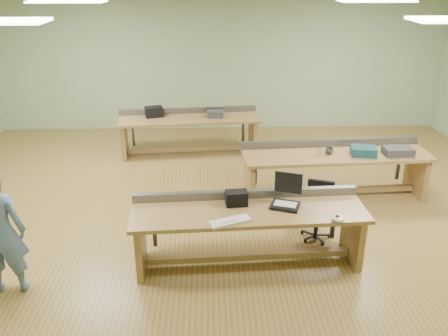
{
  "coord_description": "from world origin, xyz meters",
  "views": [
    {
      "loc": [
        -0.24,
        -6.6,
        3.48
      ],
      "look_at": [
        -0.05,
        -0.6,
        0.93
      ],
      "focal_mm": 38.0,
      "sensor_mm": 36.0,
      "label": 1
    }
  ],
  "objects_px": {
    "workbench_mid": "(335,164)",
    "task_chair": "(317,218)",
    "parts_bin_grey": "(398,151)",
    "workbench_back": "(189,127)",
    "mug": "(329,151)",
    "parts_bin_teal": "(363,151)",
    "camera_bag": "(236,198)",
    "person": "(0,232)",
    "laptop_base": "(285,205)",
    "workbench_front": "(249,223)",
    "drinks_can": "(319,152)"
  },
  "relations": [
    {
      "from": "task_chair",
      "to": "workbench_mid",
      "type": "bearing_deg",
      "value": 87.98
    },
    {
      "from": "camera_bag",
      "to": "workbench_back",
      "type": "bearing_deg",
      "value": 95.35
    },
    {
      "from": "drinks_can",
      "to": "mug",
      "type": "bearing_deg",
      "value": 27.11
    },
    {
      "from": "parts_bin_teal",
      "to": "camera_bag",
      "type": "bearing_deg",
      "value": -142.08
    },
    {
      "from": "laptop_base",
      "to": "drinks_can",
      "type": "bearing_deg",
      "value": 84.82
    },
    {
      "from": "task_chair",
      "to": "camera_bag",
      "type": "bearing_deg",
      "value": -137.93
    },
    {
      "from": "workbench_back",
      "to": "camera_bag",
      "type": "height_order",
      "value": "camera_bag"
    },
    {
      "from": "workbench_mid",
      "to": "parts_bin_grey",
      "type": "distance_m",
      "value": 0.99
    },
    {
      "from": "workbench_back",
      "to": "mug",
      "type": "height_order",
      "value": "workbench_back"
    },
    {
      "from": "camera_bag",
      "to": "parts_bin_teal",
      "type": "distance_m",
      "value": 2.65
    },
    {
      "from": "workbench_front",
      "to": "parts_bin_grey",
      "type": "distance_m",
      "value": 3.05
    },
    {
      "from": "person",
      "to": "drinks_can",
      "type": "height_order",
      "value": "person"
    },
    {
      "from": "camera_bag",
      "to": "drinks_can",
      "type": "xyz_separation_m",
      "value": [
        1.38,
        1.6,
        -0.03
      ]
    },
    {
      "from": "parts_bin_grey",
      "to": "workbench_back",
      "type": "bearing_deg",
      "value": 147.84
    },
    {
      "from": "laptop_base",
      "to": "task_chair",
      "type": "height_order",
      "value": "task_chair"
    },
    {
      "from": "camera_bag",
      "to": "workbench_mid",
      "type": "bearing_deg",
      "value": 40.2
    },
    {
      "from": "person",
      "to": "drinks_can",
      "type": "distance_m",
      "value": 4.62
    },
    {
      "from": "mug",
      "to": "person",
      "type": "bearing_deg",
      "value": -151.43
    },
    {
      "from": "camera_bag",
      "to": "parts_bin_grey",
      "type": "height_order",
      "value": "camera_bag"
    },
    {
      "from": "person",
      "to": "parts_bin_teal",
      "type": "bearing_deg",
      "value": -161.4
    },
    {
      "from": "workbench_mid",
      "to": "drinks_can",
      "type": "height_order",
      "value": "drinks_can"
    },
    {
      "from": "camera_bag",
      "to": "drinks_can",
      "type": "height_order",
      "value": "camera_bag"
    },
    {
      "from": "workbench_back",
      "to": "drinks_can",
      "type": "bearing_deg",
      "value": -50.33
    },
    {
      "from": "workbench_front",
      "to": "workbench_mid",
      "type": "bearing_deg",
      "value": 47.3
    },
    {
      "from": "camera_bag",
      "to": "drinks_can",
      "type": "bearing_deg",
      "value": 43.52
    },
    {
      "from": "workbench_mid",
      "to": "parts_bin_teal",
      "type": "relative_size",
      "value": 7.83
    },
    {
      "from": "workbench_mid",
      "to": "mug",
      "type": "relative_size",
      "value": 24.14
    },
    {
      "from": "workbench_mid",
      "to": "laptop_base",
      "type": "height_order",
      "value": "workbench_mid"
    },
    {
      "from": "task_chair",
      "to": "parts_bin_grey",
      "type": "height_order",
      "value": "parts_bin_grey"
    },
    {
      "from": "camera_bag",
      "to": "task_chair",
      "type": "height_order",
      "value": "camera_bag"
    },
    {
      "from": "workbench_mid",
      "to": "parts_bin_grey",
      "type": "bearing_deg",
      "value": -10.31
    },
    {
      "from": "person",
      "to": "parts_bin_teal",
      "type": "relative_size",
      "value": 3.98
    },
    {
      "from": "person",
      "to": "laptop_base",
      "type": "bearing_deg",
      "value": -177.32
    },
    {
      "from": "workbench_back",
      "to": "parts_bin_grey",
      "type": "height_order",
      "value": "parts_bin_grey"
    },
    {
      "from": "task_chair",
      "to": "person",
      "type": "bearing_deg",
      "value": -143.79
    },
    {
      "from": "workbench_mid",
      "to": "person",
      "type": "xyz_separation_m",
      "value": [
        -4.35,
        -2.34,
        0.21
      ]
    },
    {
      "from": "workbench_mid",
      "to": "workbench_back",
      "type": "xyz_separation_m",
      "value": [
        -2.41,
        2.0,
        -0.0
      ]
    },
    {
      "from": "camera_bag",
      "to": "mug",
      "type": "xyz_separation_m",
      "value": [
        1.56,
        1.7,
        -0.04
      ]
    },
    {
      "from": "person",
      "to": "drinks_can",
      "type": "relative_size",
      "value": 11.9
    },
    {
      "from": "person",
      "to": "mug",
      "type": "xyz_separation_m",
      "value": [
        4.23,
        2.3,
        0.03
      ]
    },
    {
      "from": "workbench_mid",
      "to": "parts_bin_teal",
      "type": "distance_m",
      "value": 0.49
    },
    {
      "from": "workbench_mid",
      "to": "parts_bin_grey",
      "type": "relative_size",
      "value": 6.76
    },
    {
      "from": "person",
      "to": "parts_bin_grey",
      "type": "xyz_separation_m",
      "value": [
        5.3,
        2.23,
        0.04
      ]
    },
    {
      "from": "workbench_back",
      "to": "workbench_front",
      "type": "bearing_deg",
      "value": -82.3
    },
    {
      "from": "mug",
      "to": "workbench_back",
      "type": "bearing_deg",
      "value": 138.34
    },
    {
      "from": "camera_bag",
      "to": "drinks_can",
      "type": "relative_size",
      "value": 2.08
    },
    {
      "from": "workbench_front",
      "to": "person",
      "type": "height_order",
      "value": "person"
    },
    {
      "from": "workbench_mid",
      "to": "task_chair",
      "type": "xyz_separation_m",
      "value": [
        -0.54,
        -1.29,
        -0.27
      ]
    },
    {
      "from": "mug",
      "to": "parts_bin_teal",
      "type": "bearing_deg",
      "value": -7.43
    },
    {
      "from": "workbench_front",
      "to": "workbench_back",
      "type": "relative_size",
      "value": 1.03
    }
  ]
}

